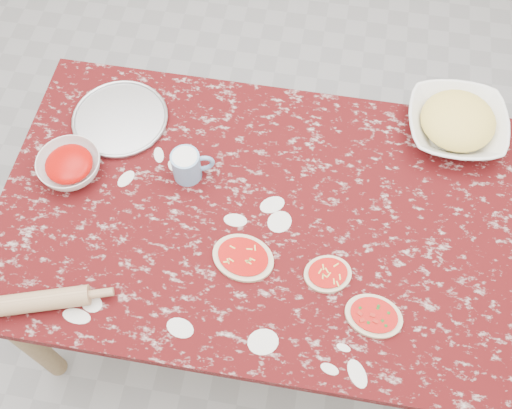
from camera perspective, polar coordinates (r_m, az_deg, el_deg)
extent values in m
plane|color=gray|center=(2.51, 0.00, -8.85)|extent=(4.00, 4.00, 0.00)
cube|color=#3E0A0B|center=(1.84, 0.00, -1.05)|extent=(1.60, 1.00, 0.04)
cube|color=#8B764F|center=(1.90, 0.00, -1.90)|extent=(1.50, 0.90, 0.08)
cylinder|color=#8B764F|center=(2.22, -21.04, -12.22)|extent=(0.07, 0.07, 0.71)
cylinder|color=#8B764F|center=(2.52, -14.73, 5.77)|extent=(0.07, 0.07, 0.71)
cylinder|color=#8B764F|center=(2.44, 18.66, 0.97)|extent=(0.07, 0.07, 0.71)
cylinder|color=#B2B2B7|center=(2.06, -12.92, 7.99)|extent=(0.34, 0.34, 0.01)
imported|color=white|center=(1.96, -17.45, 3.53)|extent=(0.27, 0.27, 0.06)
imported|color=white|center=(2.06, 18.67, 7.27)|extent=(0.34, 0.34, 0.08)
cylinder|color=#729ECC|center=(1.86, -6.71, 3.72)|extent=(0.09, 0.09, 0.11)
torus|color=#729ECC|center=(1.86, -5.11, 3.96)|extent=(0.07, 0.04, 0.07)
cylinder|color=silver|center=(1.83, -6.83, 4.34)|extent=(0.07, 0.07, 0.01)
ellipsoid|color=beige|center=(1.75, -1.25, -5.15)|extent=(0.22, 0.18, 0.01)
ellipsoid|color=red|center=(1.74, -1.25, -5.04)|extent=(0.18, 0.15, 0.00)
ellipsoid|color=beige|center=(1.74, 6.90, -6.67)|extent=(0.17, 0.15, 0.01)
ellipsoid|color=red|center=(1.74, 6.93, -6.56)|extent=(0.14, 0.13, 0.00)
ellipsoid|color=beige|center=(1.72, 11.24, -10.48)|extent=(0.18, 0.15, 0.01)
ellipsoid|color=red|center=(1.71, 11.29, -10.39)|extent=(0.15, 0.12, 0.00)
cylinder|color=tan|center=(1.79, -20.33, -8.74)|extent=(0.30, 0.14, 0.06)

